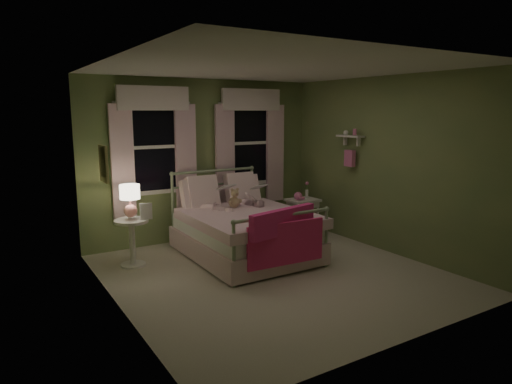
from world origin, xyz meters
TOP-DOWN VIEW (x-y plane):
  - room_shell at (0.00, 0.00)m, footprint 4.20×4.20m
  - bed at (0.04, 0.89)m, footprint 1.58×2.04m
  - pink_throw at (0.04, -0.14)m, footprint 1.10×0.34m
  - child_left at (-0.24, 1.31)m, footprint 0.35×0.28m
  - child_right at (0.32, 1.31)m, footprint 0.41×0.34m
  - book_left at (-0.24, 1.06)m, footprint 0.20×0.12m
  - book_right at (0.32, 1.06)m, footprint 0.20×0.11m
  - teddy_bear at (0.04, 1.15)m, footprint 0.22×0.18m
  - nightstand_left at (-1.47, 1.29)m, footprint 0.46×0.46m
  - table_lamp at (-1.47, 1.29)m, footprint 0.27×0.27m
  - book_nightstand at (-1.37, 1.21)m, footprint 0.23×0.26m
  - nightstand_right at (1.39, 1.24)m, footprint 0.50×0.40m
  - pink_toy at (1.29, 1.23)m, footprint 0.14×0.19m
  - bud_vase at (1.51, 1.29)m, footprint 0.06×0.06m
  - window_left at (-0.85, 2.03)m, footprint 1.34×0.13m
  - window_right at (0.85, 2.03)m, footprint 1.34×0.13m
  - wall_shelf at (1.90, 0.70)m, footprint 0.15×0.50m
  - framed_picture at (-1.95, 0.60)m, footprint 0.03×0.32m

SIDE VIEW (x-z plane):
  - bed at x=0.04m, z-range -0.21..0.98m
  - nightstand_left at x=-1.47m, z-range 0.09..0.74m
  - nightstand_right at x=1.39m, z-range 0.23..0.87m
  - pink_throw at x=0.04m, z-range 0.26..0.96m
  - book_nightstand at x=-1.37m, z-range 0.65..0.67m
  - pink_toy at x=1.29m, z-range 0.64..0.78m
  - bud_vase at x=1.51m, z-range 0.65..0.93m
  - teddy_bear at x=0.04m, z-range 0.64..0.94m
  - book_right at x=0.32m, z-range 0.79..1.05m
  - child_right at x=0.32m, z-range 0.57..1.31m
  - table_lamp at x=-1.47m, z-range 0.73..1.18m
  - book_left at x=-0.24m, z-range 0.83..1.09m
  - child_left at x=-0.24m, z-range 0.57..1.39m
  - room_shell at x=0.00m, z-range -0.80..3.40m
  - framed_picture at x=-1.95m, z-range 1.29..1.71m
  - wall_shelf at x=1.90m, z-range 1.22..1.82m
  - window_left at x=-0.85m, z-range 0.64..2.60m
  - window_right at x=0.85m, z-range 0.64..2.60m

